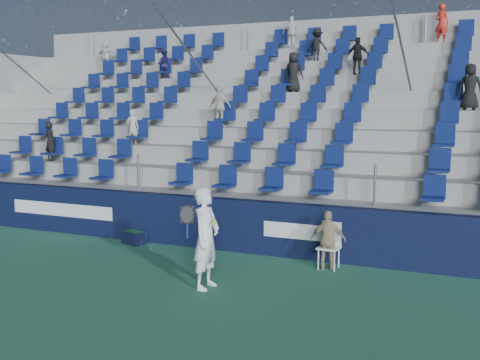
# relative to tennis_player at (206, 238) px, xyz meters

# --- Properties ---
(ground) EXTENTS (70.00, 70.00, 0.00)m
(ground) POSITION_rel_tennis_player_xyz_m (-0.61, -0.37, -0.94)
(ground) COLOR #327554
(ground) RESTS_ON ground
(sponsor_wall) EXTENTS (24.00, 0.32, 1.20)m
(sponsor_wall) POSITION_rel_tennis_player_xyz_m (-0.61, 2.78, -0.34)
(sponsor_wall) COLOR black
(sponsor_wall) RESTS_ON ground
(grandstand) EXTENTS (24.00, 8.17, 6.63)m
(grandstand) POSITION_rel_tennis_player_xyz_m (-0.61, 7.87, 1.19)
(grandstand) COLOR gray
(grandstand) RESTS_ON ground
(tennis_player) EXTENTS (0.69, 0.69, 1.88)m
(tennis_player) POSITION_rel_tennis_player_xyz_m (0.00, 0.00, 0.00)
(tennis_player) COLOR white
(tennis_player) RESTS_ON ground
(line_judge_chair) EXTENTS (0.44, 0.45, 0.95)m
(line_judge_chair) POSITION_rel_tennis_player_xyz_m (1.70, 2.28, -0.40)
(line_judge_chair) COLOR white
(line_judge_chair) RESTS_ON ground
(line_judge) EXTENTS (0.77, 0.46, 1.22)m
(line_judge) POSITION_rel_tennis_player_xyz_m (1.70, 2.13, -0.33)
(line_judge) COLOR tan
(line_judge) RESTS_ON ground
(ball_bin) EXTENTS (0.64, 0.53, 0.31)m
(ball_bin) POSITION_rel_tennis_player_xyz_m (-3.21, 2.38, -0.77)
(ball_bin) COLOR #0E1333
(ball_bin) RESTS_ON ground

